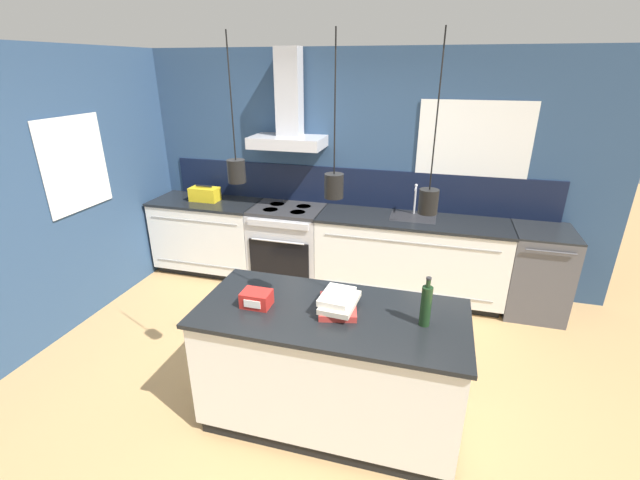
# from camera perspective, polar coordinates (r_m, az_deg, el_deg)

# --- Properties ---
(ground_plane) EXTENTS (16.00, 16.00, 0.00)m
(ground_plane) POSITION_cam_1_polar(r_m,az_deg,el_deg) (3.73, -2.62, -18.16)
(ground_plane) COLOR tan
(ground_plane) RESTS_ON ground
(wall_back) EXTENTS (5.60, 2.49, 2.60)m
(wall_back) POSITION_cam_1_polar(r_m,az_deg,el_deg) (4.90, 4.01, 9.71)
(wall_back) COLOR navy
(wall_back) RESTS_ON ground_plane
(wall_left) EXTENTS (0.08, 3.80, 2.60)m
(wall_left) POSITION_cam_1_polar(r_m,az_deg,el_deg) (4.89, -28.49, 6.42)
(wall_left) COLOR navy
(wall_left) RESTS_ON ground_plane
(counter_run_left) EXTENTS (1.28, 0.64, 0.91)m
(counter_run_left) POSITION_cam_1_polar(r_m,az_deg,el_deg) (5.48, -14.56, 0.62)
(counter_run_left) COLOR black
(counter_run_left) RESTS_ON ground_plane
(counter_run_sink) EXTENTS (2.02, 0.64, 1.24)m
(counter_run_sink) POSITION_cam_1_polar(r_m,az_deg,el_deg) (4.80, 11.80, -2.25)
(counter_run_sink) COLOR black
(counter_run_sink) RESTS_ON ground_plane
(oven_range) EXTENTS (0.81, 0.66, 0.91)m
(oven_range) POSITION_cam_1_polar(r_m,az_deg,el_deg) (5.06, -4.27, -0.62)
(oven_range) COLOR #B5B5BA
(oven_range) RESTS_ON ground_plane
(dishwasher) EXTENTS (0.58, 0.65, 0.91)m
(dishwasher) POSITION_cam_1_polar(r_m,az_deg,el_deg) (4.92, 26.95, -3.81)
(dishwasher) COLOR #4C4C51
(dishwasher) RESTS_ON ground_plane
(kitchen_island) EXTENTS (1.79, 0.83, 0.91)m
(kitchen_island) POSITION_cam_1_polar(r_m,az_deg,el_deg) (3.13, 1.39, -16.52)
(kitchen_island) COLOR black
(kitchen_island) RESTS_ON ground_plane
(bottle_on_island) EXTENTS (0.07, 0.07, 0.33)m
(bottle_on_island) POSITION_cam_1_polar(r_m,az_deg,el_deg) (2.74, 13.95, -8.43)
(bottle_on_island) COLOR #193319
(bottle_on_island) RESTS_ON kitchen_island
(book_stack) EXTENTS (0.31, 0.37, 0.12)m
(book_stack) POSITION_cam_1_polar(r_m,az_deg,el_deg) (2.86, 2.44, -8.33)
(book_stack) COLOR #B2332D
(book_stack) RESTS_ON kitchen_island
(red_supply_box) EXTENTS (0.19, 0.15, 0.11)m
(red_supply_box) POSITION_cam_1_polar(r_m,az_deg,el_deg) (2.93, -8.46, -7.75)
(red_supply_box) COLOR red
(red_supply_box) RESTS_ON kitchen_island
(yellow_toolbox) EXTENTS (0.34, 0.18, 0.19)m
(yellow_toolbox) POSITION_cam_1_polar(r_m,az_deg,el_deg) (5.31, -15.13, 5.93)
(yellow_toolbox) COLOR gold
(yellow_toolbox) RESTS_ON counter_run_left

